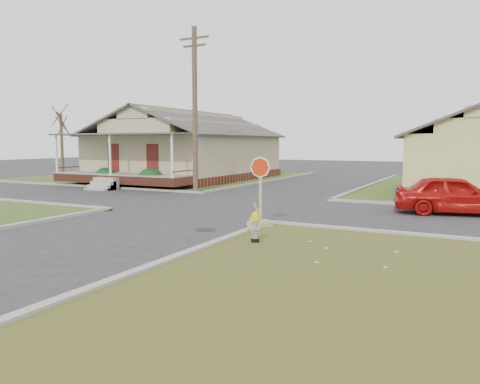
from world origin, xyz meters
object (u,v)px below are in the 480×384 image
at_px(stop_sign, 260,211).
at_px(fire_hydrant, 255,225).
at_px(utility_pole, 195,108).
at_px(red_sedan, 455,195).

bearing_deg(stop_sign, fire_hydrant, -48.29).
xyz_separation_m(utility_pole, stop_sign, (7.77, -8.19, -4.12)).
relative_size(utility_pole, stop_sign, 3.96).
distance_m(utility_pole, stop_sign, 12.02).
xyz_separation_m(utility_pole, fire_hydrant, (8.69, -10.51, -4.15)).
bearing_deg(fire_hydrant, stop_sign, 113.93).
distance_m(utility_pole, fire_hydrant, 14.26).
bearing_deg(utility_pole, red_sedan, -9.04).
xyz_separation_m(stop_sign, red_sedan, (5.48, 6.08, 0.22)).
distance_m(fire_hydrant, stop_sign, 2.50).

